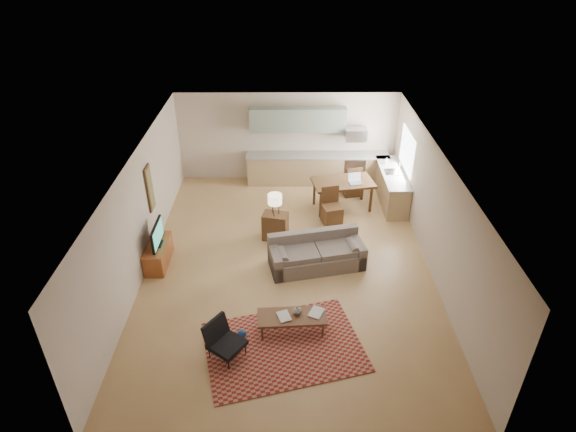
{
  "coord_description": "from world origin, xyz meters",
  "views": [
    {
      "loc": [
        -0.04,
        -8.98,
        6.83
      ],
      "look_at": [
        0.0,
        0.3,
        1.15
      ],
      "focal_mm": 30.0,
      "sensor_mm": 36.0,
      "label": 1
    }
  ],
  "objects_px": {
    "sofa": "(317,252)",
    "console_table": "(275,226)",
    "dining_table": "(342,195)",
    "armchair": "(227,342)",
    "tv_credenza": "(158,254)",
    "coffee_table": "(292,323)"
  },
  "relations": [
    {
      "from": "sofa",
      "to": "dining_table",
      "type": "distance_m",
      "value": 2.8
    },
    {
      "from": "armchair",
      "to": "dining_table",
      "type": "height_order",
      "value": "dining_table"
    },
    {
      "from": "armchair",
      "to": "console_table",
      "type": "bearing_deg",
      "value": 23.9
    },
    {
      "from": "coffee_table",
      "to": "dining_table",
      "type": "distance_m",
      "value": 4.97
    },
    {
      "from": "coffee_table",
      "to": "dining_table",
      "type": "relative_size",
      "value": 0.82
    },
    {
      "from": "sofa",
      "to": "coffee_table",
      "type": "height_order",
      "value": "sofa"
    },
    {
      "from": "console_table",
      "to": "tv_credenza",
      "type": "bearing_deg",
      "value": -146.38
    },
    {
      "from": "sofa",
      "to": "dining_table",
      "type": "relative_size",
      "value": 1.37
    },
    {
      "from": "console_table",
      "to": "sofa",
      "type": "bearing_deg",
      "value": -37.38
    },
    {
      "from": "tv_credenza",
      "to": "dining_table",
      "type": "xyz_separation_m",
      "value": [
        4.52,
        2.54,
        0.15
      ]
    },
    {
      "from": "console_table",
      "to": "dining_table",
      "type": "bearing_deg",
      "value": 52.48
    },
    {
      "from": "coffee_table",
      "to": "console_table",
      "type": "distance_m",
      "value": 3.27
    },
    {
      "from": "sofa",
      "to": "armchair",
      "type": "distance_m",
      "value": 3.25
    },
    {
      "from": "tv_credenza",
      "to": "console_table",
      "type": "relative_size",
      "value": 1.63
    },
    {
      "from": "tv_credenza",
      "to": "console_table",
      "type": "bearing_deg",
      "value": 20.85
    },
    {
      "from": "armchair",
      "to": "tv_credenza",
      "type": "height_order",
      "value": "armchair"
    },
    {
      "from": "coffee_table",
      "to": "tv_credenza",
      "type": "distance_m",
      "value": 3.79
    },
    {
      "from": "sofa",
      "to": "tv_credenza",
      "type": "distance_m",
      "value": 3.67
    },
    {
      "from": "console_table",
      "to": "dining_table",
      "type": "distance_m",
      "value": 2.37
    },
    {
      "from": "coffee_table",
      "to": "console_table",
      "type": "height_order",
      "value": "console_table"
    },
    {
      "from": "sofa",
      "to": "console_table",
      "type": "relative_size",
      "value": 3.15
    },
    {
      "from": "sofa",
      "to": "armchair",
      "type": "bearing_deg",
      "value": -135.39
    }
  ]
}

